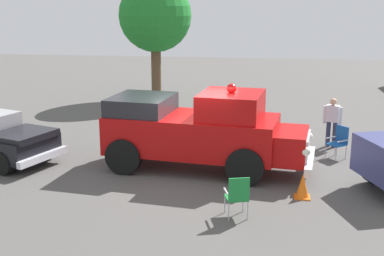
# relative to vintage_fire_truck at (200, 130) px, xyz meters

# --- Properties ---
(ground_plane) EXTENTS (60.00, 60.00, 0.00)m
(ground_plane) POSITION_rel_vintage_fire_truck_xyz_m (-0.13, 0.21, -1.20)
(ground_plane) COLOR #514F4C
(vintage_fire_truck) EXTENTS (3.00, 6.18, 2.59)m
(vintage_fire_truck) POSITION_rel_vintage_fire_truck_xyz_m (0.00, 0.00, 0.00)
(vintage_fire_truck) COLOR black
(vintage_fire_truck) RESTS_ON ground
(lawn_chair_by_car) EXTENTS (0.69, 0.69, 1.02)m
(lawn_chair_by_car) POSITION_rel_vintage_fire_truck_xyz_m (1.68, -4.21, -0.61)
(lawn_chair_by_car) COLOR #B7BABF
(lawn_chair_by_car) RESTS_ON ground
(lawn_chair_spare) EXTENTS (0.61, 0.62, 1.02)m
(lawn_chair_spare) POSITION_rel_vintage_fire_truck_xyz_m (-3.38, -1.29, -0.61)
(lawn_chair_spare) COLOR #B7BABF
(lawn_chair_spare) RESTS_ON ground
(spectator_standing) EXTENTS (0.39, 0.63, 1.68)m
(spectator_standing) POSITION_rel_vintage_fire_truck_xyz_m (2.92, -4.13, -0.23)
(spectator_standing) COLOR #2D334C
(spectator_standing) RESTS_ON ground
(oak_tree_left) EXTENTS (3.54, 3.54, 5.89)m
(oak_tree_left) POSITION_rel_vintage_fire_truck_xyz_m (10.55, 3.50, 2.88)
(oak_tree_left) COLOR brown
(oak_tree_left) RESTS_ON ground
(traffic_cone) EXTENTS (0.40, 0.40, 0.64)m
(traffic_cone) POSITION_rel_vintage_fire_truck_xyz_m (-1.90, -2.85, -0.89)
(traffic_cone) COLOR orange
(traffic_cone) RESTS_ON ground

